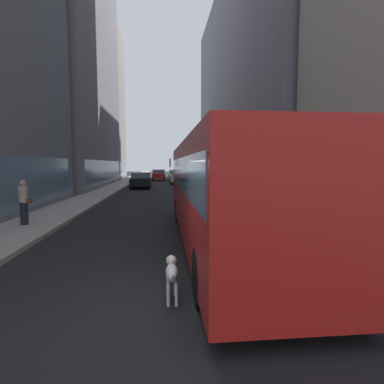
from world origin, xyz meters
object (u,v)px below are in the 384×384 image
car_red_coupe (159,175)px  car_blue_hatchback (208,186)px  car_black_suv (141,180)px  transit_bus (221,186)px  dalmatian_dog (172,272)px  car_grey_wagon (182,173)px  pedestrian_with_handbag (24,202)px  car_white_van (177,177)px  car_silver_sedan (175,175)px

car_red_coupe → car_blue_hatchback: (4.00, -22.92, 0.00)m
car_black_suv → transit_bus: bearing=-79.5°
transit_bus → car_blue_hatchback: size_ratio=2.51×
car_red_coupe → dalmatian_dog: 39.90m
car_grey_wagon → dalmatian_dog: 47.50m
transit_bus → dalmatian_dog: (-1.66, -3.89, -1.26)m
dalmatian_dog → car_red_coupe: bearing=91.1°
dalmatian_dog → pedestrian_with_handbag: size_ratio=0.57×
car_blue_hatchback → car_white_van: (-1.60, 14.86, 0.00)m
car_silver_sedan → car_red_coupe: 2.84m
car_silver_sedan → car_red_coupe: size_ratio=1.21×
car_silver_sedan → pedestrian_with_handbag: (-7.06, -31.78, 0.19)m
car_grey_wagon → car_white_van: bearing=-95.9°
transit_bus → car_white_van: 27.96m
transit_bus → car_black_suv: (-4.00, 21.54, -0.95)m
transit_bus → car_silver_sedan: size_ratio=2.44×
car_blue_hatchback → car_white_van: size_ratio=0.97×
car_silver_sedan → car_red_coupe: bearing=147.6°
car_white_van → car_silver_sedan: bearing=90.0°
car_grey_wagon → car_white_van: same height
car_silver_sedan → car_red_coupe: same height
car_white_van → dalmatian_dog: size_ratio=4.90×
dalmatian_dog → transit_bus: bearing=66.9°
car_silver_sedan → car_grey_wagon: same height
transit_bus → car_blue_hatchback: 13.22m
car_grey_wagon → car_red_coupe: bearing=-118.1°
car_black_suv → pedestrian_with_handbag: size_ratio=2.50×
car_silver_sedan → car_blue_hatchback: 21.46m
transit_bus → car_silver_sedan: transit_bus is taller
car_blue_hatchback → transit_bus: bearing=-97.0°
car_grey_wagon → car_white_van: 15.64m
car_silver_sedan → dalmatian_dog: 38.41m
car_red_coupe → pedestrian_with_handbag: (-4.66, -33.30, 0.19)m
transit_bus → car_grey_wagon: bearing=87.9°
car_black_suv → car_silver_sedan: 13.54m
car_grey_wagon → car_blue_hatchback: same height
car_silver_sedan → car_grey_wagon: size_ratio=1.13×
car_red_coupe → pedestrian_with_handbag: pedestrian_with_handbag is taller
car_red_coupe → car_white_van: same height
car_red_coupe → car_white_van: 8.41m
car_silver_sedan → car_white_van: size_ratio=1.00×
transit_bus → dalmatian_dog: 4.41m
transit_bus → car_black_suv: size_ratio=2.73×
car_black_suv → dalmatian_dog: 25.54m
car_grey_wagon → dalmatian_dog: (-3.26, -47.39, -0.31)m
car_black_suv → car_silver_sedan: (4.00, 12.94, 0.00)m
car_silver_sedan → dalmatian_dog: car_silver_sedan is taller
car_red_coupe → dalmatian_dog: size_ratio=4.06×
car_grey_wagon → car_black_suv: bearing=-104.3°
car_silver_sedan → car_white_van: bearing=-90.0°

